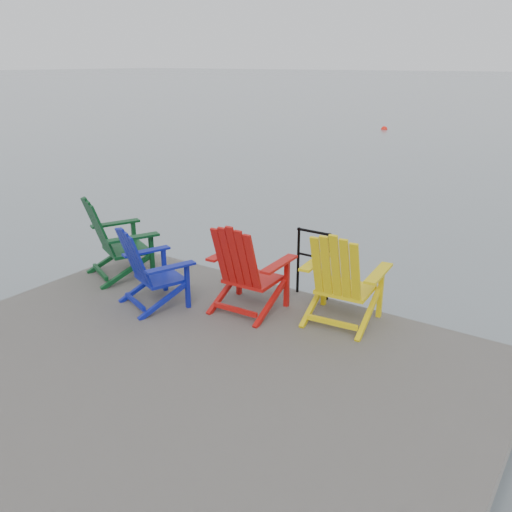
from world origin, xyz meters
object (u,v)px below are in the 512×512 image
Objects in this scene: chair_blue at (150,266)px; chair_yellow at (342,277)px; handrail at (313,257)px; buoy_b at (384,129)px; chair_green at (115,237)px; chair_red at (246,267)px.

chair_yellow reaches higher than chair_blue.
handrail is 2.64× the size of buoy_b.
chair_yellow is at bearing 32.69° from chair_green.
handrail is at bearing 136.94° from chair_yellow.
buoy_b is at bearing 125.75° from chair_blue.
chair_green is 2.18m from chair_red.
chair_yellow is at bearing -37.73° from handrail.
chair_green is 1.03× the size of chair_red.
chair_green is 3.42× the size of buoy_b.
chair_green is at bearing 179.38° from chair_blue.
chair_green is at bearing -177.36° from chair_yellow.
chair_green reaches higher than chair_red.
chair_yellow is (3.27, 0.46, -0.01)m from chair_green.
chair_red is at bearing -167.57° from chair_yellow.
buoy_b is at bearing 105.07° from chair_red.
handrail reaches higher than buoy_b.
chair_red is at bearing 27.52° from chair_green.
chair_yellow is at bearing 15.23° from chair_red.
handrail is at bearing 59.52° from chair_red.
chair_blue reaches higher than handrail.
handrail is at bearing 63.13° from chair_blue.
buoy_b is (-7.27, 22.92, -1.07)m from chair_red.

